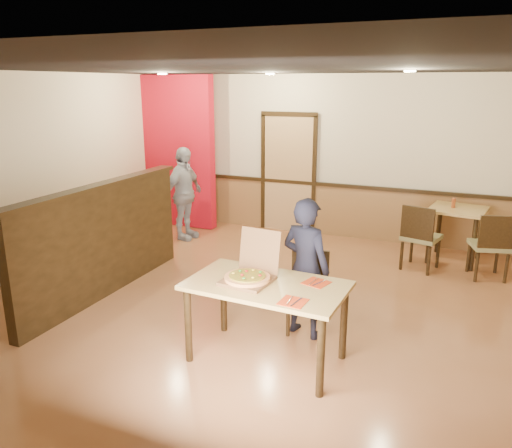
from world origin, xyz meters
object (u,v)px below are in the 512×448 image
at_px(main_table, 266,294).
at_px(diner, 306,268).
at_px(side_chair_right, 491,244).
at_px(diner_chair, 308,288).
at_px(pizza_box, 250,275).
at_px(condiment, 454,203).
at_px(passerby, 184,194).
at_px(side_chair_left, 420,235).
at_px(side_table, 457,220).

relative_size(main_table, diner, 1.02).
bearing_deg(side_chair_right, diner_chair, 35.06).
relative_size(pizza_box, condiment, 3.73).
distance_m(main_table, passerby, 4.23).
bearing_deg(side_chair_left, pizza_box, 81.92).
bearing_deg(pizza_box, passerby, 134.82).
distance_m(diner_chair, passerby, 3.82).
bearing_deg(side_chair_right, side_table, -68.95).
bearing_deg(diner, side_table, -99.23).
relative_size(main_table, passerby, 0.96).
bearing_deg(pizza_box, side_chair_right, 59.76).
bearing_deg(side_chair_left, passerby, 14.14).
bearing_deg(main_table, condiment, 70.99).
relative_size(side_chair_left, pizza_box, 1.79).
xyz_separation_m(side_table, diner, (-1.41, -3.12, 0.11)).
bearing_deg(main_table, diner, 77.30).
height_order(main_table, side_chair_left, side_chair_left).
relative_size(side_table, condiment, 6.07).
height_order(side_chair_left, pizza_box, pizza_box).
height_order(diner, condiment, diner).
bearing_deg(condiment, side_table, -11.32).
height_order(main_table, passerby, passerby).
relative_size(main_table, side_chair_left, 1.58).
xyz_separation_m(side_chair_left, passerby, (-3.93, 0.02, 0.27)).
bearing_deg(main_table, side_chair_left, 73.18).
distance_m(side_chair_left, condiment, 0.84).
bearing_deg(diner_chair, main_table, -111.83).
relative_size(side_chair_right, pizza_box, 1.74).
xyz_separation_m(main_table, diner_chair, (0.18, 0.80, -0.22)).
xyz_separation_m(side_chair_left, side_table, (0.47, 0.62, 0.12)).
distance_m(side_chair_left, side_chair_right, 0.94).
relative_size(side_chair_left, passerby, 0.61).
xyz_separation_m(side_table, pizza_box, (-1.77, -3.77, 0.21)).
relative_size(side_chair_right, condiment, 6.48).
distance_m(side_chair_right, pizza_box, 3.88).
relative_size(diner_chair, side_table, 0.98).
xyz_separation_m(side_chair_left, side_chair_right, (0.94, 0.00, -0.01)).
bearing_deg(side_chair_left, condiment, -107.30).
relative_size(side_table, pizza_box, 1.63).
height_order(main_table, pizza_box, pizza_box).
height_order(side_chair_left, condiment, condiment).
bearing_deg(passerby, side_chair_left, -84.33).
distance_m(main_table, side_chair_right, 3.78).
height_order(side_chair_left, side_chair_right, side_chair_left).
bearing_deg(condiment, pizza_box, -114.19).
bearing_deg(pizza_box, main_table, 3.31).
relative_size(diner_chair, side_chair_left, 0.89).
bearing_deg(passerby, pizza_box, -134.42).
height_order(side_chair_right, pizza_box, pizza_box).
xyz_separation_m(side_chair_right, pizza_box, (-2.24, -3.15, 0.34)).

